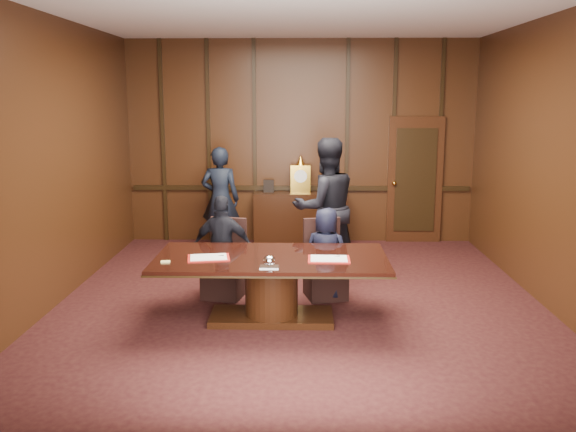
# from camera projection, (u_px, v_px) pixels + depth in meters

# --- Properties ---
(room) EXTENTS (7.00, 7.04, 3.50)m
(room) POSITION_uv_depth(u_px,v_px,m) (306.00, 165.00, 7.29)
(room) COLOR black
(room) RESTS_ON ground
(sideboard) EXTENTS (1.60, 0.45, 1.54)m
(sideboard) POSITION_uv_depth(u_px,v_px,m) (300.00, 216.00, 10.59)
(sideboard) COLOR black
(sideboard) RESTS_ON ground
(conference_table) EXTENTS (2.62, 1.32, 0.76)m
(conference_table) POSITION_uv_depth(u_px,v_px,m) (271.00, 278.00, 6.90)
(conference_table) COLOR black
(conference_table) RESTS_ON ground
(folder_left) EXTENTS (0.51, 0.40, 0.02)m
(folder_left) POSITION_uv_depth(u_px,v_px,m) (209.00, 258.00, 6.77)
(folder_left) COLOR #B11710
(folder_left) RESTS_ON conference_table
(folder_right) EXTENTS (0.47, 0.34, 0.02)m
(folder_right) POSITION_uv_depth(u_px,v_px,m) (329.00, 259.00, 6.71)
(folder_right) COLOR #B11710
(folder_right) RESTS_ON conference_table
(inkstand) EXTENTS (0.20, 0.14, 0.12)m
(inkstand) POSITION_uv_depth(u_px,v_px,m) (269.00, 262.00, 6.40)
(inkstand) COLOR white
(inkstand) RESTS_ON conference_table
(notepad) EXTENTS (0.11, 0.09, 0.01)m
(notepad) POSITION_uv_depth(u_px,v_px,m) (165.00, 262.00, 6.60)
(notepad) COLOR #E2CC6E
(notepad) RESTS_ON conference_table
(chair_left) EXTENTS (0.57, 0.57, 0.99)m
(chair_left) POSITION_uv_depth(u_px,v_px,m) (225.00, 274.00, 7.82)
(chair_left) COLOR black
(chair_left) RESTS_ON ground
(chair_right) EXTENTS (0.58, 0.58, 0.99)m
(chair_right) POSITION_uv_depth(u_px,v_px,m) (325.00, 274.00, 7.79)
(chair_right) COLOR black
(chair_right) RESTS_ON ground
(signatory_left) EXTENTS (0.80, 0.41, 1.32)m
(signatory_left) POSITION_uv_depth(u_px,v_px,m) (223.00, 247.00, 7.67)
(signatory_left) COLOR black
(signatory_left) RESTS_ON ground
(signatory_right) EXTENTS (0.66, 0.54, 1.17)m
(signatory_right) POSITION_uv_depth(u_px,v_px,m) (326.00, 254.00, 7.66)
(signatory_right) COLOR black
(signatory_right) RESTS_ON ground
(witness_left) EXTENTS (0.65, 0.45, 1.73)m
(witness_left) POSITION_uv_depth(u_px,v_px,m) (220.00, 199.00, 10.05)
(witness_left) COLOR black
(witness_left) RESTS_ON ground
(witness_right) EXTENTS (1.14, 1.01, 1.97)m
(witness_right) POSITION_uv_depth(u_px,v_px,m) (326.00, 208.00, 8.61)
(witness_right) COLOR black
(witness_right) RESTS_ON ground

